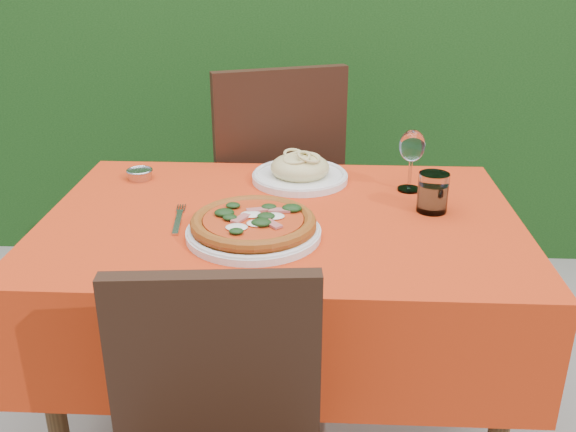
{
  "coord_description": "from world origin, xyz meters",
  "views": [
    {
      "loc": [
        0.1,
        -1.57,
        1.42
      ],
      "look_at": [
        0.02,
        -0.05,
        0.77
      ],
      "focal_mm": 40.0,
      "sensor_mm": 36.0,
      "label": 1
    }
  ],
  "objects_px": {
    "wine_glass": "(412,148)",
    "fork": "(178,222)",
    "chair_far": "(272,183)",
    "pizza_plate": "(253,226)",
    "water_glass": "(433,194)",
    "steel_ramekin": "(140,175)",
    "pasta_plate": "(300,171)"
  },
  "relations": [
    {
      "from": "pasta_plate",
      "to": "steel_ramekin",
      "type": "bearing_deg",
      "value": -178.97
    },
    {
      "from": "wine_glass",
      "to": "fork",
      "type": "distance_m",
      "value": 0.7
    },
    {
      "from": "pizza_plate",
      "to": "pasta_plate",
      "type": "relative_size",
      "value": 1.19
    },
    {
      "from": "water_glass",
      "to": "pizza_plate",
      "type": "bearing_deg",
      "value": -158.2
    },
    {
      "from": "pasta_plate",
      "to": "wine_glass",
      "type": "bearing_deg",
      "value": -11.49
    },
    {
      "from": "pizza_plate",
      "to": "steel_ramekin",
      "type": "relative_size",
      "value": 4.71
    },
    {
      "from": "pasta_plate",
      "to": "steel_ramekin",
      "type": "xyz_separation_m",
      "value": [
        -0.49,
        -0.01,
        -0.02
      ]
    },
    {
      "from": "fork",
      "to": "steel_ramekin",
      "type": "distance_m",
      "value": 0.38
    },
    {
      "from": "wine_glass",
      "to": "fork",
      "type": "relative_size",
      "value": 0.87
    },
    {
      "from": "chair_far",
      "to": "pizza_plate",
      "type": "relative_size",
      "value": 2.98
    },
    {
      "from": "water_glass",
      "to": "wine_glass",
      "type": "relative_size",
      "value": 0.59
    },
    {
      "from": "pasta_plate",
      "to": "wine_glass",
      "type": "relative_size",
      "value": 1.6
    },
    {
      "from": "water_glass",
      "to": "fork",
      "type": "bearing_deg",
      "value": -170.26
    },
    {
      "from": "chair_far",
      "to": "wine_glass",
      "type": "bearing_deg",
      "value": 113.04
    },
    {
      "from": "pasta_plate",
      "to": "fork",
      "type": "relative_size",
      "value": 1.38
    },
    {
      "from": "wine_glass",
      "to": "chair_far",
      "type": "bearing_deg",
      "value": 133.34
    },
    {
      "from": "chair_far",
      "to": "water_glass",
      "type": "distance_m",
      "value": 0.81
    },
    {
      "from": "steel_ramekin",
      "to": "water_glass",
      "type": "bearing_deg",
      "value": -13.95
    },
    {
      "from": "steel_ramekin",
      "to": "fork",
      "type": "bearing_deg",
      "value": -60.48
    },
    {
      "from": "chair_far",
      "to": "water_glass",
      "type": "relative_size",
      "value": 9.62
    },
    {
      "from": "fork",
      "to": "pasta_plate",
      "type": "bearing_deg",
      "value": 41.22
    },
    {
      "from": "steel_ramekin",
      "to": "pizza_plate",
      "type": "bearing_deg",
      "value": -45.59
    },
    {
      "from": "wine_glass",
      "to": "pasta_plate",
      "type": "bearing_deg",
      "value": 168.51
    },
    {
      "from": "wine_glass",
      "to": "fork",
      "type": "height_order",
      "value": "wine_glass"
    },
    {
      "from": "pizza_plate",
      "to": "wine_glass",
      "type": "relative_size",
      "value": 1.9
    },
    {
      "from": "water_glass",
      "to": "wine_glass",
      "type": "bearing_deg",
      "value": 104.88
    },
    {
      "from": "chair_far",
      "to": "water_glass",
      "type": "bearing_deg",
      "value": 107.41
    },
    {
      "from": "chair_far",
      "to": "pasta_plate",
      "type": "xyz_separation_m",
      "value": [
        0.12,
        -0.4,
        0.18
      ]
    },
    {
      "from": "pasta_plate",
      "to": "wine_glass",
      "type": "xyz_separation_m",
      "value": [
        0.32,
        -0.07,
        0.1
      ]
    },
    {
      "from": "water_glass",
      "to": "chair_far",
      "type": "bearing_deg",
      "value": 127.72
    },
    {
      "from": "water_glass",
      "to": "pasta_plate",
      "type": "bearing_deg",
      "value": 148.69
    },
    {
      "from": "pizza_plate",
      "to": "fork",
      "type": "xyz_separation_m",
      "value": [
        -0.2,
        0.07,
        -0.03
      ]
    }
  ]
}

